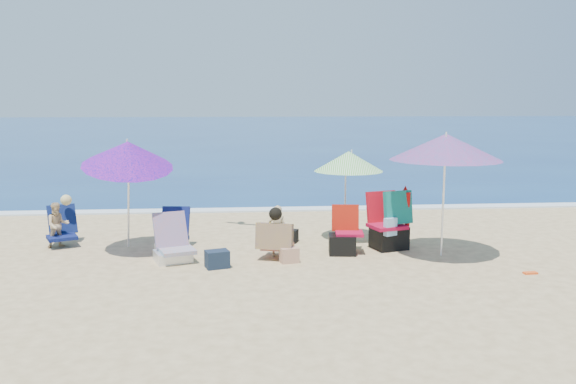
{
  "coord_description": "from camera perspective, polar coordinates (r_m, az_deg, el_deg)",
  "views": [
    {
      "loc": [
        -1.17,
        -9.34,
        2.73
      ],
      "look_at": [
        -0.3,
        1.0,
        1.1
      ],
      "focal_mm": 36.91,
      "sensor_mm": 36.0,
      "label": 1
    }
  ],
  "objects": [
    {
      "name": "orange_item",
      "position": [
        10.18,
        22.31,
        -7.23
      ],
      "size": [
        0.23,
        0.12,
        0.03
      ],
      "color": "#FB541A",
      "rests_on": "ground"
    },
    {
      "name": "furled_umbrella",
      "position": [
        11.0,
        11.37,
        -2.17
      ],
      "size": [
        0.16,
        0.24,
        1.18
      ],
      "color": "#9D0C0B",
      "rests_on": "ground"
    },
    {
      "name": "umbrella_blue",
      "position": [
        10.73,
        -15.18,
        3.54
      ],
      "size": [
        2.06,
        2.1,
        2.17
      ],
      "color": "white",
      "rests_on": "ground"
    },
    {
      "name": "umbrella_striped",
      "position": [
        11.42,
        5.85,
        2.96
      ],
      "size": [
        1.45,
        1.45,
        1.78
      ],
      "color": "silver",
      "rests_on": "ground"
    },
    {
      "name": "bag_navy_a",
      "position": [
        9.8,
        -6.84,
        -6.44
      ],
      "size": [
        0.43,
        0.36,
        0.29
      ],
      "color": "#182335",
      "rests_on": "ground"
    },
    {
      "name": "person_left",
      "position": [
        11.85,
        -21.18,
        -2.89
      ],
      "size": [
        0.7,
        0.89,
        0.94
      ],
      "color": "tan",
      "rests_on": "ground"
    },
    {
      "name": "ground",
      "position": [
        9.8,
        2.25,
        -7.25
      ],
      "size": [
        120.0,
        120.0,
        0.0
      ],
      "color": "#D8BC84",
      "rests_on": "ground"
    },
    {
      "name": "person_center",
      "position": [
        10.23,
        -1.13,
        -3.97
      ],
      "size": [
        0.71,
        0.74,
        0.92
      ],
      "color": "tan",
      "rests_on": "ground"
    },
    {
      "name": "camp_chair_left",
      "position": [
        10.64,
        5.36,
        -4.57
      ],
      "size": [
        0.66,
        0.56,
        0.85
      ],
      "color": "#A80C2F",
      "rests_on": "ground"
    },
    {
      "name": "chair_rainbow",
      "position": [
        10.32,
        -11.01,
        -5.37
      ],
      "size": [
        0.81,
        0.88,
        0.8
      ],
      "color": "#ED6953",
      "rests_on": "ground"
    },
    {
      "name": "bag_black_a",
      "position": [
        11.45,
        0.07,
        -4.24
      ],
      "size": [
        0.4,
        0.35,
        0.24
      ],
      "color": "black",
      "rests_on": "ground"
    },
    {
      "name": "foam",
      "position": [
        14.74,
        -0.17,
        -1.67
      ],
      "size": [
        120.0,
        0.5,
        0.04
      ],
      "color": "white",
      "rests_on": "ground"
    },
    {
      "name": "umbrella_turquoise",
      "position": [
        10.45,
        14.95,
        4.21
      ],
      "size": [
        2.25,
        2.25,
        2.19
      ],
      "color": "white",
      "rests_on": "ground"
    },
    {
      "name": "sea",
      "position": [
        54.43,
        -3.58,
        5.96
      ],
      "size": [
        120.0,
        80.0,
        0.12
      ],
      "color": "navy",
      "rests_on": "ground"
    },
    {
      "name": "chair_navy",
      "position": [
        11.12,
        -11.0,
        -4.4
      ],
      "size": [
        0.61,
        0.71,
        0.74
      ],
      "color": "#0E204F",
      "rests_on": "ground"
    },
    {
      "name": "bag_tan",
      "position": [
        10.04,
        0.12,
        -6.09
      ],
      "size": [
        0.34,
        0.27,
        0.26
      ],
      "color": "tan",
      "rests_on": "ground"
    },
    {
      "name": "camp_chair_right",
      "position": [
        11.03,
        9.74,
        -3.41
      ],
      "size": [
        0.83,
        0.81,
        1.1
      ],
      "color": "#A50B2E",
      "rests_on": "ground"
    }
  ]
}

